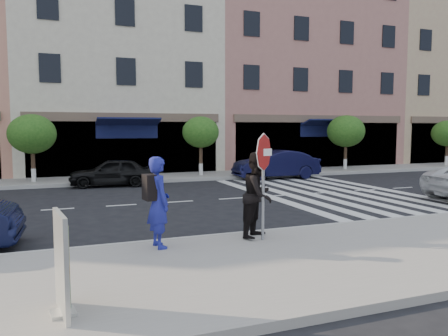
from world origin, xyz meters
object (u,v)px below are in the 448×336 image
at_px(photographer, 159,202).
at_px(car_far_mid, 112,172).
at_px(stop_sign, 264,162).
at_px(walker, 259,195).
at_px(poster_board, 62,265).
at_px(car_far_right, 276,165).

height_order(photographer, car_far_mid, photographer).
xyz_separation_m(stop_sign, photographer, (-2.24, 0.26, -0.77)).
relative_size(photographer, walker, 0.98).
bearing_deg(stop_sign, photographer, 153.19).
distance_m(stop_sign, car_far_mid, 11.64).
distance_m(photographer, walker, 2.28).
bearing_deg(poster_board, car_far_right, 45.51).
relative_size(walker, car_far_mid, 0.52).
xyz_separation_m(photographer, walker, (2.28, 0.06, 0.02)).
relative_size(walker, poster_board, 1.41).
relative_size(poster_board, car_far_mid, 0.37).
bearing_deg(photographer, stop_sign, -104.67).
relative_size(stop_sign, poster_board, 1.72).
bearing_deg(stop_sign, walker, 62.78).
height_order(stop_sign, car_far_mid, stop_sign).
xyz_separation_m(photographer, car_far_right, (8.55, 11.16, -0.36)).
relative_size(photographer, car_far_mid, 0.51).
bearing_deg(walker, poster_board, 172.28).
bearing_deg(poster_board, photographer, 48.00).
distance_m(walker, poster_board, 5.04).
bearing_deg(car_far_right, walker, -26.29).
bearing_deg(car_far_mid, photographer, 5.00).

